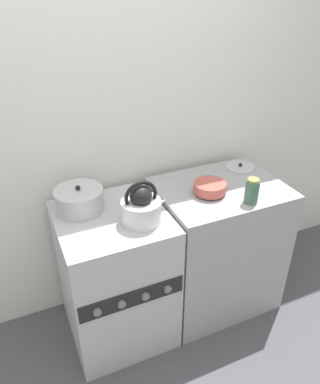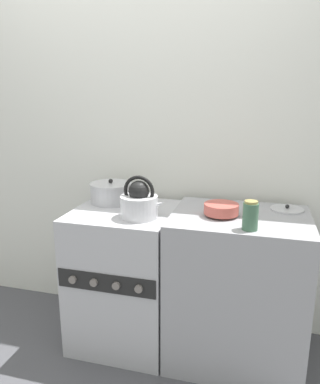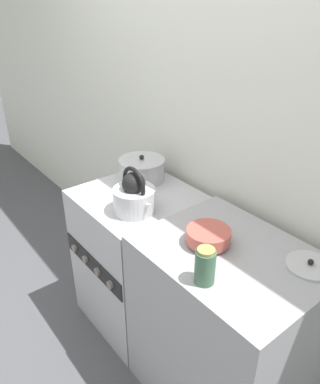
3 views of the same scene
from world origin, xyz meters
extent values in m
plane|color=#4C4C51|center=(0.00, 0.00, 0.00)|extent=(12.00, 12.00, 0.00)
cube|color=silver|center=(0.00, 0.68, 1.25)|extent=(7.00, 0.06, 2.50)
cube|color=#B2B2B7|center=(0.00, 0.31, 0.44)|extent=(0.61, 0.61, 0.88)
cube|color=black|center=(0.00, 0.00, 0.54)|extent=(0.58, 0.01, 0.11)
cylinder|color=slate|center=(-0.20, -0.01, 0.54)|extent=(0.04, 0.02, 0.04)
cylinder|color=slate|center=(-0.07, -0.01, 0.54)|extent=(0.04, 0.02, 0.04)
cylinder|color=slate|center=(0.07, -0.01, 0.54)|extent=(0.04, 0.02, 0.04)
cylinder|color=slate|center=(0.20, -0.01, 0.54)|extent=(0.04, 0.02, 0.04)
cube|color=#99999E|center=(0.70, 0.30, 0.45)|extent=(0.77, 0.60, 0.90)
cylinder|color=silver|center=(0.14, 0.20, 0.94)|extent=(0.21, 0.21, 0.13)
sphere|color=black|center=(0.14, 0.20, 1.03)|extent=(0.12, 0.12, 0.12)
torus|color=black|center=(0.14, 0.20, 1.03)|extent=(0.18, 0.02, 0.18)
cone|color=silver|center=(0.24, 0.20, 0.96)|extent=(0.11, 0.05, 0.08)
cylinder|color=#B2B2B7|center=(-0.14, 0.44, 0.93)|extent=(0.26, 0.26, 0.11)
cylinder|color=#B2B2B7|center=(-0.14, 0.44, 1.00)|extent=(0.27, 0.27, 0.01)
sphere|color=black|center=(-0.14, 0.44, 1.02)|extent=(0.03, 0.03, 0.03)
cylinder|color=#B75147|center=(0.59, 0.26, 0.91)|extent=(0.09, 0.09, 0.01)
cylinder|color=#B75147|center=(0.59, 0.26, 0.95)|extent=(0.19, 0.19, 0.06)
cylinder|color=#3F664C|center=(0.75, 0.08, 0.97)|extent=(0.08, 0.08, 0.14)
cylinder|color=#998C4C|center=(0.75, 0.08, 1.05)|extent=(0.07, 0.07, 0.01)
cylinder|color=#B2B2B7|center=(0.95, 0.47, 0.91)|extent=(0.19, 0.19, 0.01)
sphere|color=black|center=(0.95, 0.47, 0.93)|extent=(0.02, 0.02, 0.02)
camera|label=1|loc=(-0.44, -1.35, 2.02)|focal=35.00mm
camera|label=2|loc=(0.78, -1.73, 1.56)|focal=35.00mm
camera|label=3|loc=(1.50, -0.72, 1.87)|focal=35.00mm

